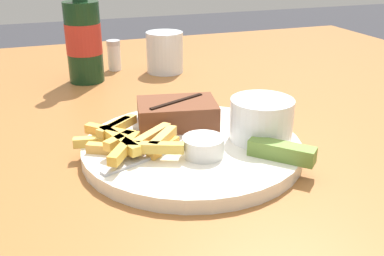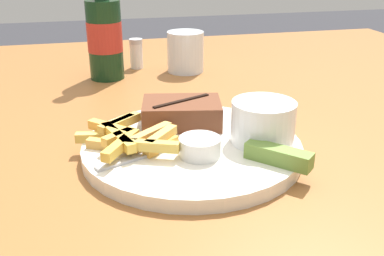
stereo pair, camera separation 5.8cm
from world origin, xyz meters
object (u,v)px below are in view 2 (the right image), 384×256
at_px(drinking_glass, 185,52).
at_px(fork_utensil, 142,156).
at_px(coleslaw_cup, 263,120).
at_px(dipping_sauce_cup, 201,146).
at_px(dinner_plate, 192,148).
at_px(pickle_spear, 278,156).
at_px(salt_shaker, 136,53).
at_px(steak_portion, 184,113).
at_px(beer_bottle, 105,34).

bearing_deg(drinking_glass, fork_utensil, -109.32).
relative_size(coleslaw_cup, dipping_sauce_cup, 1.61).
relative_size(dinner_plate, fork_utensil, 2.25).
height_order(dinner_plate, dipping_sauce_cup, dipping_sauce_cup).
height_order(pickle_spear, salt_shaker, salt_shaker).
distance_m(pickle_spear, salt_shaker, 0.55).
distance_m(fork_utensil, salt_shaker, 0.48).
height_order(steak_portion, dipping_sauce_cup, steak_portion).
relative_size(dinner_plate, salt_shaker, 4.44).
xyz_separation_m(dinner_plate, steak_portion, (0.00, 0.06, 0.03)).
bearing_deg(steak_portion, pickle_spear, -60.68).
height_order(pickle_spear, drinking_glass, drinking_glass).
distance_m(coleslaw_cup, salt_shaker, 0.49).
distance_m(dinner_plate, fork_utensil, 0.08).
height_order(dipping_sauce_cup, fork_utensil, dipping_sauce_cup).
height_order(pickle_spear, fork_utensil, pickle_spear).
relative_size(beer_bottle, salt_shaker, 3.89).
distance_m(dipping_sauce_cup, beer_bottle, 0.44).
bearing_deg(steak_portion, dipping_sauce_cup, -91.26).
distance_m(dinner_plate, coleslaw_cup, 0.10).
height_order(drinking_glass, salt_shaker, drinking_glass).
bearing_deg(beer_bottle, fork_utensil, -87.63).
xyz_separation_m(coleslaw_cup, beer_bottle, (-0.18, 0.41, 0.04)).
bearing_deg(fork_utensil, steak_portion, 29.05).
relative_size(steak_portion, salt_shaker, 1.89).
relative_size(steak_portion, pickle_spear, 1.66).
bearing_deg(dipping_sauce_cup, salt_shaker, 92.36).
xyz_separation_m(fork_utensil, drinking_glass, (0.15, 0.43, 0.02)).
bearing_deg(dipping_sauce_cup, dinner_plate, 92.02).
bearing_deg(dinner_plate, dipping_sauce_cup, -87.98).
bearing_deg(drinking_glass, dipping_sauce_cup, -100.17).
height_order(coleslaw_cup, drinking_glass, drinking_glass).
bearing_deg(coleslaw_cup, pickle_spear, -93.99).
bearing_deg(salt_shaker, pickle_spear, -78.91).
bearing_deg(steak_portion, coleslaw_cup, -43.95).
relative_size(dipping_sauce_cup, salt_shaker, 0.80).
distance_m(dipping_sauce_cup, salt_shaker, 0.49).
height_order(coleslaw_cup, beer_bottle, beer_bottle).
distance_m(dinner_plate, drinking_glass, 0.41).
distance_m(beer_bottle, salt_shaker, 0.11).
relative_size(steak_portion, drinking_glass, 1.43).
height_order(dinner_plate, steak_portion, steak_portion).
bearing_deg(coleslaw_cup, dinner_plate, 167.62).
relative_size(coleslaw_cup, drinking_glass, 0.98).
xyz_separation_m(steak_portion, salt_shaker, (-0.02, 0.39, -0.00)).
distance_m(dinner_plate, salt_shaker, 0.45).
bearing_deg(drinking_glass, dinner_plate, -101.39).
bearing_deg(dinner_plate, coleslaw_cup, -12.38).
bearing_deg(pickle_spear, salt_shaker, 101.09).
bearing_deg(coleslaw_cup, drinking_glass, 91.30).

